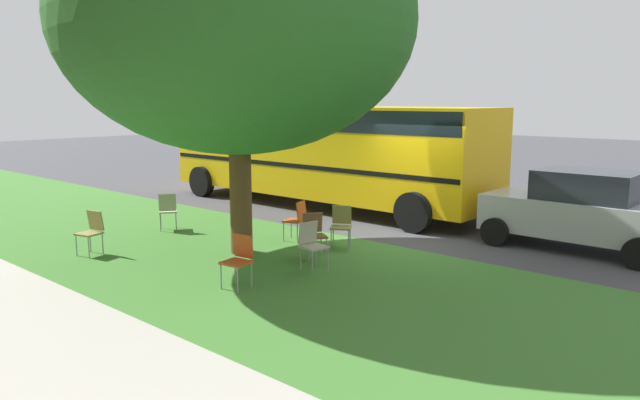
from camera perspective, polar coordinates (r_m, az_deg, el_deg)
ground at (r=13.17m, az=6.46°, el=-3.97°), size 80.00×80.00×0.00m
grass_verge at (r=10.80m, az=-3.45°, el=-6.95°), size 48.00×6.00×0.01m
sidewalk_strip at (r=8.47m, az=-25.57°, el=-12.63°), size 48.00×2.80×0.01m
street_tree at (r=11.99m, az=-7.94°, el=16.51°), size 6.87×6.87×7.08m
chair_0 at (r=12.76m, az=-20.98°, el=-2.61°), size 0.50×0.50×0.88m
chair_1 at (r=12.50m, az=2.04°, el=-2.22°), size 0.57×0.58×0.88m
chair_2 at (r=13.09m, az=-2.20°, el=-1.68°), size 0.52×0.52×0.88m
chair_3 at (r=9.93m, az=-7.75°, el=-5.40°), size 0.47×0.47×0.88m
chair_4 at (r=10.84m, az=-0.79°, el=-4.04°), size 0.48×0.48×0.88m
chair_5 at (r=14.60m, az=-14.33°, el=-0.80°), size 0.58×0.58×0.88m
chair_6 at (r=11.69m, az=-0.58°, el=-3.04°), size 0.57×0.57×0.88m
parked_car at (r=13.40m, az=23.62°, el=-0.84°), size 3.70×1.92×1.65m
school_bus at (r=17.30m, az=0.10°, el=5.22°), size 10.40×2.80×2.88m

